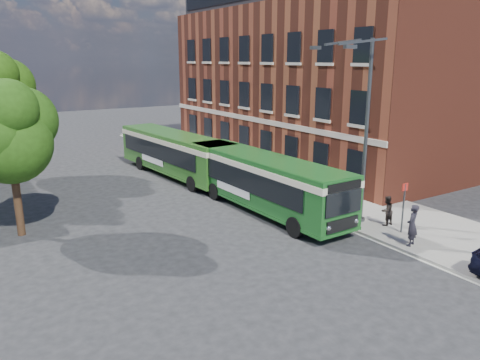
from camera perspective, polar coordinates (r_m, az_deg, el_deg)
ground at (r=22.75m, az=1.57°, el=-6.20°), size 120.00×120.00×0.00m
pavement at (r=32.84m, az=3.99°, el=0.44°), size 6.00×48.00×0.15m
kerb_line at (r=31.20m, az=-0.55°, el=-0.41°), size 0.12×48.00×0.01m
brick_office at (r=39.37m, az=9.10°, el=12.78°), size 12.10×26.00×14.20m
street_lamp at (r=23.13m, az=14.55°, el=5.96°), size 2.96×2.38×9.00m
bus_stop_sign at (r=23.00m, az=19.31°, el=-2.85°), size 0.35×0.08×2.52m
bus_front at (r=25.30m, az=2.78°, el=0.28°), size 2.93×12.13×3.02m
bus_rear at (r=33.19m, az=-7.95°, el=3.60°), size 3.50×12.43×3.02m
pedestrian_a at (r=21.65m, az=20.25°, el=-5.20°), size 0.80×0.66×1.86m
pedestrian_b at (r=23.92m, az=17.45°, el=-3.59°), size 0.74×0.58×1.48m
tree_left at (r=23.34m, az=-26.18°, el=5.36°), size 4.31×4.10×7.27m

